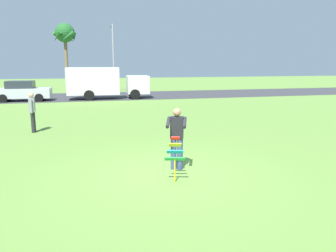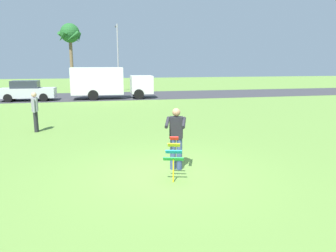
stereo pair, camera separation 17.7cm
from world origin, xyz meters
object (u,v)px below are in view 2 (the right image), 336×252
streetlight_pole (118,53)px  parked_truck_white_box (107,82)px  kite_held (174,153)px  parked_car_silver (27,91)px  person_kite_flyer (176,136)px  person_walker_near (35,111)px  palm_tree_right_near (70,36)px

streetlight_pole → parked_truck_white_box: bearing=-101.2°
kite_held → parked_truck_white_box: 20.00m
parked_car_silver → kite_held: bearing=-70.6°
person_kite_flyer → person_walker_near: same height
person_kite_flyer → parked_truck_white_box: 19.22m
kite_held → palm_tree_right_near: size_ratio=0.15×
parked_car_silver → parked_truck_white_box: parked_truck_white_box is taller
kite_held → streetlight_pole: 27.88m
parked_car_silver → parked_truck_white_box: bearing=-0.0°
kite_held → parked_car_silver: bearing=109.4°
person_kite_flyer → streetlight_pole: (0.55, 26.89, 3.05)m
parked_truck_white_box → palm_tree_right_near: 12.13m
streetlight_pole → kite_held: bearing=-91.7°
parked_truck_white_box → palm_tree_right_near: size_ratio=0.92×
kite_held → person_walker_near: (-4.39, 7.12, 0.22)m
kite_held → streetlight_pole: size_ratio=0.15×
kite_held → person_walker_near: bearing=121.7°
kite_held → streetlight_pole: bearing=88.3°
parked_car_silver → palm_tree_right_near: bearing=74.9°
parked_car_silver → palm_tree_right_near: palm_tree_right_near is taller
parked_car_silver → streetlight_pole: bearing=44.5°
kite_held → streetlight_pole: streetlight_pole is taller
kite_held → parked_truck_white_box: size_ratio=0.16×
kite_held → person_walker_near: person_walker_near is taller
parked_car_silver → streetlight_pole: 11.45m
palm_tree_right_near → person_walker_near: 24.10m
streetlight_pole → person_kite_flyer: bearing=-91.2°
person_walker_near → parked_car_silver: bearing=101.6°
person_kite_flyer → palm_tree_right_near: palm_tree_right_near is taller
parked_truck_white_box → person_walker_near: 13.38m
person_kite_flyer → parked_car_silver: (-7.29, 19.19, -0.18)m
person_kite_flyer → parked_car_silver: bearing=110.8°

